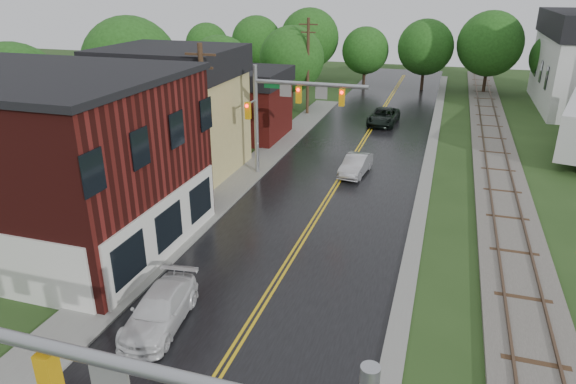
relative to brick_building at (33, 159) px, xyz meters
The scene contains 17 objects.
main_road 19.95m from the brick_building, 50.23° to the left, with size 10.00×90.00×0.02m, color black.
curb_right 27.15m from the brick_building, 48.20° to the left, with size 0.80×70.00×0.12m, color gray.
sidewalk_left 12.52m from the brick_building, 57.86° to the left, with size 2.40×50.00×0.12m, color gray.
brick_building is the anchor object (origin of this frame).
yellow_house 11.14m from the brick_building, 82.32° to the left, with size 8.00×7.00×6.40m, color tan.
darkred_building 20.25m from the brick_building, 82.92° to the left, with size 7.00×6.00×4.40m, color #3F0F0C.
railroad 30.36m from the brick_building, 41.66° to the left, with size 3.20×80.00×0.30m.
traffic_signal_far 15.03m from the brick_building, 53.08° to the left, with size 7.34×0.43×7.20m.
utility_pole_b 9.03m from the brick_building, 50.93° to the left, with size 1.80×0.28×9.00m.
utility_pole_c 29.56m from the brick_building, 78.91° to the left, with size 1.80×0.28×9.00m.
tree_left_a 10.14m from the brick_building, 136.87° to the left, with size 6.80×6.80×8.67m.
tree_left_b 17.80m from the brick_building, 107.61° to the left, with size 7.60×7.60×9.69m.
tree_left_c 24.94m from the brick_building, 93.14° to the left, with size 6.00×6.00×7.65m.
tree_left_e 31.12m from the brick_building, 83.29° to the left, with size 6.40×6.40×8.16m.
suv_dark 30.65m from the brick_building, 64.14° to the left, with size 2.35×5.10×1.42m, color black.
sedan_silver 19.38m from the brick_building, 45.84° to the left, with size 1.40×4.00×1.32m, color #ADACB1.
pickup_white 10.98m from the brick_building, 26.89° to the right, with size 1.82×4.49×1.30m, color silver.
Camera 1 is at (6.18, -3.58, 12.01)m, focal length 32.00 mm.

